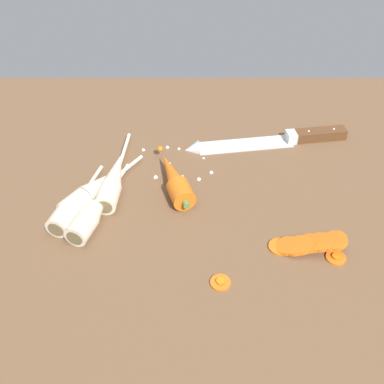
# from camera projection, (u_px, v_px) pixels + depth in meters

# --- Properties ---
(ground_plane) EXTENTS (1.20, 0.90, 0.04)m
(ground_plane) POSITION_uv_depth(u_px,v_px,m) (192.00, 199.00, 0.87)
(ground_plane) COLOR brown
(chefs_knife) EXTENTS (0.35, 0.08, 0.04)m
(chefs_knife) POSITION_uv_depth(u_px,v_px,m) (264.00, 141.00, 0.97)
(chefs_knife) COLOR silver
(chefs_knife) RESTS_ON ground_plane
(whole_carrot) EXTENTS (0.09, 0.18, 0.04)m
(whole_carrot) POSITION_uv_depth(u_px,v_px,m) (174.00, 179.00, 0.85)
(whole_carrot) COLOR orange
(whole_carrot) RESTS_ON ground_plane
(parsnip_front) EXTENTS (0.14, 0.19, 0.04)m
(parsnip_front) POSITION_uv_depth(u_px,v_px,m) (92.00, 192.00, 0.83)
(parsnip_front) COLOR beige
(parsnip_front) RESTS_ON ground_plane
(parsnip_mid_left) EXTENTS (0.07, 0.19, 0.04)m
(parsnip_mid_left) POSITION_uv_depth(u_px,v_px,m) (72.00, 206.00, 0.80)
(parsnip_mid_left) COLOR beige
(parsnip_mid_left) RESTS_ON ground_plane
(parsnip_mid_right) EXTENTS (0.05, 0.24, 0.04)m
(parsnip_mid_right) POSITION_uv_depth(u_px,v_px,m) (113.00, 179.00, 0.85)
(parsnip_mid_right) COLOR beige
(parsnip_mid_right) RESTS_ON ground_plane
(parsnip_back) EXTENTS (0.09, 0.21, 0.04)m
(parsnip_back) POSITION_uv_depth(u_px,v_px,m) (94.00, 211.00, 0.79)
(parsnip_back) COLOR beige
(parsnip_back) RESTS_ON ground_plane
(carrot_slice_stack) EXTENTS (0.12, 0.05, 0.04)m
(carrot_slice_stack) POSITION_uv_depth(u_px,v_px,m) (308.00, 244.00, 0.74)
(carrot_slice_stack) COLOR orange
(carrot_slice_stack) RESTS_ON ground_plane
(carrot_slice_stray_near) EXTENTS (0.03, 0.03, 0.01)m
(carrot_slice_stray_near) POSITION_uv_depth(u_px,v_px,m) (336.00, 256.00, 0.73)
(carrot_slice_stray_near) COLOR orange
(carrot_slice_stray_near) RESTS_ON ground_plane
(carrot_slice_stray_mid) EXTENTS (0.03, 0.03, 0.01)m
(carrot_slice_stray_mid) POSITION_uv_depth(u_px,v_px,m) (221.00, 282.00, 0.70)
(carrot_slice_stray_mid) COLOR orange
(carrot_slice_stray_mid) RESTS_ON ground_plane
(mince_crumbs) EXTENTS (0.15, 0.11, 0.01)m
(mince_crumbs) POSITION_uv_depth(u_px,v_px,m) (176.00, 164.00, 0.92)
(mince_crumbs) COLOR silver
(mince_crumbs) RESTS_ON ground_plane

